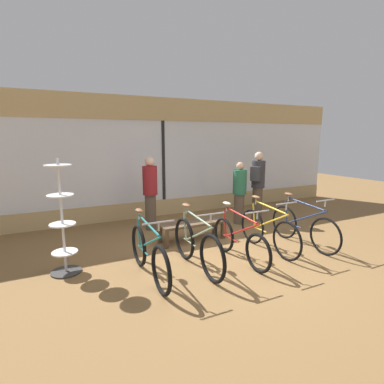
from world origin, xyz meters
The scene contains 12 objects.
ground_plane centered at (0.00, 0.00, 0.00)m, with size 24.00×24.00×0.00m, color olive.
shop_back_wall centered at (0.00, 3.29, 1.64)m, with size 12.00×0.08×3.20m.
bicycle_far_left centered at (-1.61, -0.21, 0.39)m, with size 0.46×1.78×1.04m.
bicycle_left centered at (-0.79, -0.25, 0.40)m, with size 0.46×1.75×1.06m.
bicycle_center centered at (0.04, -0.27, 0.37)m, with size 0.46×1.69×1.01m.
bicycle_right centered at (0.81, -0.14, 0.40)m, with size 0.46×1.70×1.04m.
bicycle_far_right centered at (1.63, -0.23, 0.40)m, with size 0.46×1.78×1.04m.
accessory_rack centered at (-2.75, 0.57, 0.75)m, with size 0.48×0.48×1.85m.
display_bench centered at (-0.23, 1.03, 0.33)m, with size 1.40×0.44×0.40m.
customer_near_rack centered at (1.99, 1.69, 0.97)m, with size 0.56×0.51×1.80m.
customer_by_window centered at (1.40, 1.66, 0.81)m, with size 0.48×0.48×1.56m.
customer_mid_floor centered at (-0.76, 2.17, 0.91)m, with size 0.48×0.48×1.73m.
Camera 1 is at (-2.95, -4.41, 2.17)m, focal length 28.00 mm.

